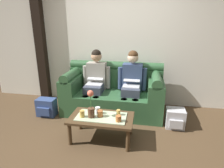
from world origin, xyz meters
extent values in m
plane|color=#4C3823|center=(0.00, 0.00, 0.00)|extent=(14.00, 14.00, 0.00)
cube|color=silver|center=(0.00, 1.70, 1.45)|extent=(6.00, 0.12, 2.90)
cube|color=black|center=(-1.70, 1.58, 1.45)|extent=(0.20, 0.20, 2.90)
cube|color=#2D5633|center=(0.00, 1.10, 0.21)|extent=(1.91, 0.88, 0.42)
cube|color=#2D5633|center=(0.00, 1.43, 0.62)|extent=(1.91, 0.22, 0.40)
cylinder|color=#2D5633|center=(0.00, 1.43, 0.87)|extent=(1.91, 0.18, 0.18)
cube|color=#2D5633|center=(-0.81, 1.10, 0.56)|extent=(0.28, 0.88, 0.28)
cylinder|color=#2D5633|center=(-0.81, 1.10, 0.74)|extent=(0.18, 0.88, 0.18)
cube|color=#2D5633|center=(0.81, 1.10, 0.56)|extent=(0.28, 0.88, 0.28)
cylinder|color=#2D5633|center=(0.81, 1.10, 0.74)|extent=(0.18, 0.88, 0.18)
cube|color=#383D4C|center=(-0.36, 1.04, 0.49)|extent=(0.34, 0.40, 0.15)
cylinder|color=#383D4C|center=(-0.46, 0.78, 0.21)|extent=(0.12, 0.12, 0.42)
cylinder|color=#383D4C|center=(-0.26, 0.78, 0.21)|extent=(0.12, 0.12, 0.42)
cube|color=gray|center=(-0.36, 1.28, 0.69)|extent=(0.38, 0.22, 0.54)
cylinder|color=gray|center=(-0.59, 1.24, 0.67)|extent=(0.09, 0.09, 0.44)
cylinder|color=gray|center=(-0.12, 1.24, 0.67)|extent=(0.09, 0.09, 0.44)
sphere|color=tan|center=(-0.36, 1.26, 1.08)|extent=(0.21, 0.21, 0.21)
sphere|color=black|center=(-0.36, 1.26, 1.12)|extent=(0.19, 0.19, 0.19)
cube|color=silver|center=(-0.36, 1.06, 0.58)|extent=(0.31, 0.22, 0.02)
cube|color=silver|center=(-0.36, 1.21, 0.68)|extent=(0.31, 0.20, 0.09)
cube|color=black|center=(-0.36, 1.20, 0.68)|extent=(0.27, 0.18, 0.07)
cube|color=#383D4C|center=(0.36, 1.04, 0.49)|extent=(0.34, 0.40, 0.15)
cylinder|color=#383D4C|center=(0.26, 0.78, 0.21)|extent=(0.12, 0.12, 0.42)
cylinder|color=#383D4C|center=(0.46, 0.78, 0.21)|extent=(0.12, 0.12, 0.42)
cube|color=navy|center=(0.36, 1.28, 0.69)|extent=(0.38, 0.22, 0.54)
cylinder|color=navy|center=(0.12, 1.24, 0.67)|extent=(0.09, 0.09, 0.44)
cylinder|color=navy|center=(0.59, 1.24, 0.67)|extent=(0.09, 0.09, 0.44)
sphere|color=beige|center=(0.36, 1.26, 1.08)|extent=(0.21, 0.21, 0.21)
sphere|color=#472D19|center=(0.36, 1.26, 1.12)|extent=(0.19, 0.19, 0.19)
cube|color=silver|center=(0.36, 1.06, 0.58)|extent=(0.31, 0.22, 0.02)
cube|color=silver|center=(0.36, 1.20, 0.69)|extent=(0.31, 0.20, 0.08)
cube|color=black|center=(0.36, 1.19, 0.68)|extent=(0.27, 0.18, 0.06)
cube|color=#47331E|center=(0.00, 0.14, 0.36)|extent=(0.95, 0.54, 0.04)
cube|color=#B2C69E|center=(0.00, 0.14, 0.38)|extent=(0.74, 0.38, 0.01)
cylinder|color=#47331E|center=(-0.42, -0.08, 0.17)|extent=(0.06, 0.06, 0.34)
cylinder|color=#47331E|center=(0.42, -0.08, 0.17)|extent=(0.06, 0.06, 0.34)
cylinder|color=#47331E|center=(-0.42, 0.36, 0.17)|extent=(0.06, 0.06, 0.34)
cylinder|color=#47331E|center=(0.42, 0.36, 0.17)|extent=(0.06, 0.06, 0.34)
cylinder|color=brown|center=(-0.14, 0.08, 0.46)|extent=(0.10, 0.10, 0.14)
cylinder|color=#3D7538|center=(-0.14, 0.08, 0.63)|extent=(0.01, 0.01, 0.20)
sphere|color=#E0664C|center=(-0.14, 0.08, 0.76)|extent=(0.09, 0.09, 0.09)
cylinder|color=#B26633|center=(0.27, 0.03, 0.43)|extent=(0.08, 0.08, 0.09)
cylinder|color=white|center=(-0.07, 0.21, 0.44)|extent=(0.08, 0.08, 0.11)
cylinder|color=gold|center=(0.24, 0.22, 0.43)|extent=(0.06, 0.06, 0.08)
cylinder|color=#B26633|center=(-0.02, 0.12, 0.44)|extent=(0.08, 0.08, 0.09)
cylinder|color=gold|center=(-0.27, 0.06, 0.44)|extent=(0.07, 0.07, 0.10)
cube|color=#33477A|center=(-1.22, 0.71, 0.17)|extent=(0.35, 0.21, 0.34)
cube|color=#33477A|center=(-1.22, 0.58, 0.14)|extent=(0.25, 0.05, 0.15)
cube|color=#B7B7BC|center=(1.15, 0.71, 0.16)|extent=(0.31, 0.26, 0.33)
cube|color=#B7B7BC|center=(1.15, 0.56, 0.13)|extent=(0.21, 0.05, 0.15)
camera|label=1|loc=(0.62, -2.33, 1.73)|focal=30.45mm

